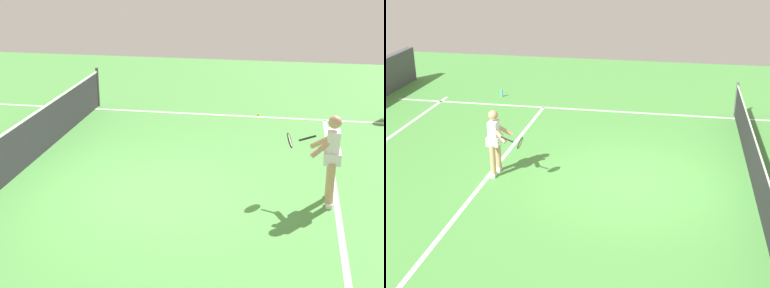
{
  "view_description": "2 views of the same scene",
  "coord_description": "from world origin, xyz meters",
  "views": [
    {
      "loc": [
        -9.21,
        -2.36,
        4.3
      ],
      "look_at": [
        0.35,
        -0.72,
        0.84
      ],
      "focal_mm": 54.49,
      "sensor_mm": 36.0,
      "label": 1
    },
    {
      "loc": [
        11.06,
        0.85,
        5.33
      ],
      "look_at": [
        0.29,
        -1.17,
        0.95
      ],
      "focal_mm": 50.65,
      "sensor_mm": 36.0,
      "label": 2
    }
  ],
  "objects": [
    {
      "name": "service_line_marking",
      "position": [
        0.0,
        -3.27,
        0.0
      ],
      "size": [
        9.9,
        0.1,
        0.01
      ],
      "primitive_type": "cube",
      "color": "white",
      "rests_on": "ground"
    },
    {
      "name": "court_net",
      "position": [
        0.0,
        2.67,
        0.49
      ],
      "size": [
        10.58,
        0.08,
        1.04
      ],
      "color": "#4C4C51",
      "rests_on": "ground"
    },
    {
      "name": "ground_plane",
      "position": [
        0.0,
        0.0,
        0.0
      ],
      "size": [
        24.1,
        24.1,
        0.0
      ],
      "primitive_type": "plane",
      "color": "#4C9342"
    },
    {
      "name": "sideline_left_marking",
      "position": [
        -4.95,
        0.0,
        0.0
      ],
      "size": [
        0.1,
        16.54,
        0.01
      ],
      "primitive_type": "cube",
      "color": "white",
      "rests_on": "ground"
    },
    {
      "name": "tennis_player",
      "position": [
        0.14,
        -3.1,
        0.85
      ],
      "size": [
        0.78,
        0.92,
        1.55
      ],
      "color": "tan",
      "rests_on": "ground"
    },
    {
      "name": "water_bottle",
      "position": [
        -5.85,
        -4.95,
        0.12
      ],
      "size": [
        0.07,
        0.07,
        0.24
      ],
      "primitive_type": "cylinder",
      "color": "#4C9EE5",
      "rests_on": "ground"
    }
  ]
}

